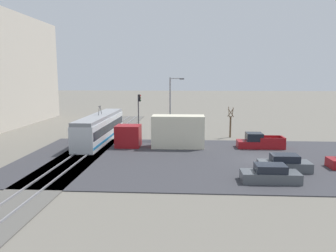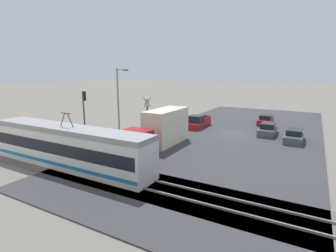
{
  "view_description": "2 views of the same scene",
  "coord_description": "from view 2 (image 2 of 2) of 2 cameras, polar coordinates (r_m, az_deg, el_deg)",
  "views": [
    {
      "loc": [
        -32.38,
        7.26,
        8.36
      ],
      "look_at": [
        9.6,
        9.81,
        1.96
      ],
      "focal_mm": 35.0,
      "sensor_mm": 36.0,
      "label": 1
    },
    {
      "loc": [
        -8.43,
        32.85,
        7.91
      ],
      "look_at": [
        5.28,
        8.25,
        1.99
      ],
      "focal_mm": 28.0,
      "sensor_mm": 36.0,
      "label": 2
    }
  ],
  "objects": [
    {
      "name": "ground_plane",
      "position": [
        34.82,
        14.35,
        -1.63
      ],
      "size": [
        320.0,
        320.0,
        0.0
      ],
      "primitive_type": "plane",
      "color": "slate"
    },
    {
      "name": "road_surface",
      "position": [
        34.81,
        14.35,
        -1.57
      ],
      "size": [
        19.84,
        48.56,
        0.08
      ],
      "color": "#38383D",
      "rests_on": "ground"
    },
    {
      "name": "rail_bed",
      "position": [
        18.34,
        -1.34,
        -13.51
      ],
      "size": [
        70.13,
        4.4,
        0.22
      ],
      "color": "#5B5954",
      "rests_on": "ground"
    },
    {
      "name": "light_rail_tram",
      "position": [
        23.36,
        -20.81,
        -4.29
      ],
      "size": [
        15.98,
        2.66,
        4.51
      ],
      "color": "silver",
      "rests_on": "ground"
    },
    {
      "name": "box_truck",
      "position": [
        27.58,
        -1.88,
        -0.9
      ],
      "size": [
        2.56,
        10.39,
        3.76
      ],
      "color": "maroon",
      "rests_on": "ground"
    },
    {
      "name": "pickup_truck",
      "position": [
        37.48,
        6.47,
        0.77
      ],
      "size": [
        1.97,
        5.36,
        1.76
      ],
      "color": "maroon",
      "rests_on": "ground"
    },
    {
      "name": "sedan_car_0",
      "position": [
        35.21,
        20.9,
        -0.75
      ],
      "size": [
        1.87,
        4.47,
        1.48
      ],
      "color": "#4C5156",
      "rests_on": "ground"
    },
    {
      "name": "sedan_car_1",
      "position": [
        33.0,
        25.73,
        -2.02
      ],
      "size": [
        1.9,
        4.55,
        1.41
      ],
      "color": "#4C5156",
      "rests_on": "ground"
    },
    {
      "name": "sedan_car_2",
      "position": [
        41.68,
        20.51,
        1.13
      ],
      "size": [
        1.85,
        4.22,
        1.47
      ],
      "rotation": [
        0.0,
        0.0,
        3.14
      ],
      "color": "maroon",
      "rests_on": "ground"
    },
    {
      "name": "traffic_light_pole",
      "position": [
        28.05,
        -17.73,
        2.85
      ],
      "size": [
        0.28,
        0.47,
        5.92
      ],
      "color": "#47474C",
      "rests_on": "ground"
    },
    {
      "name": "street_tree",
      "position": [
        38.31,
        -4.54,
        2.83
      ],
      "size": [
        1.01,
        0.84,
        4.22
      ],
      "color": "brown",
      "rests_on": "ground"
    },
    {
      "name": "street_lamp_near_crossing",
      "position": [
        30.63,
        -10.57,
        5.71
      ],
      "size": [
        0.36,
        1.95,
        8.21
      ],
      "color": "gray",
      "rests_on": "ground"
    }
  ]
}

